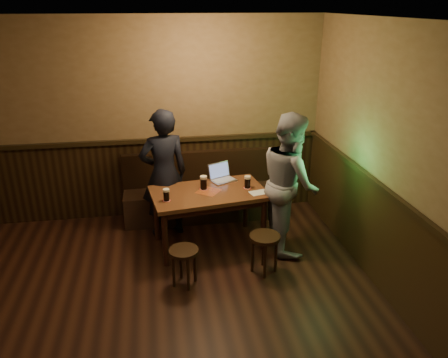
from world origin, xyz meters
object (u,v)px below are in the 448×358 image
stool_left (184,257)px  laptop (221,176)px  pint_left (166,195)px  pub_table (209,199)px  person_grey (290,182)px  pint_mid (204,183)px  bench (202,197)px  pint_right (247,182)px  person_suit (164,174)px  stool_right (265,243)px

stool_left → laptop: laptop is taller
pint_left → pub_table: bearing=20.1°
person_grey → laptop: bearing=56.8°
pint_left → pint_mid: (0.48, 0.27, 0.01)m
pint_mid → stool_left: bearing=-110.5°
bench → laptop: (0.22, -0.47, 0.50)m
pub_table → bench: bearing=82.0°
pint_right → person_suit: bearing=159.8°
pint_right → pub_table: bearing=-177.2°
pint_right → pint_left: bearing=-168.1°
stool_right → pint_right: size_ratio=2.93×
person_suit → laptop: bearing=164.2°
stool_right → pint_right: pint_right is taller
pint_mid → person_grey: 1.07m
stool_right → person_grey: 0.86m
pint_mid → pub_table: bearing=-57.3°
stool_right → laptop: size_ratio=1.24×
pint_right → person_suit: 1.10m
stool_left → person_suit: 1.33m
pint_left → pint_right: bearing=11.9°
pint_mid → laptop: (0.27, 0.27, -0.03)m
pub_table → stool_right: pub_table is taller
person_grey → stool_left: bearing=116.3°
bench → laptop: bearing=-65.0°
pint_left → person_suit: person_suit is taller
bench → laptop: 0.72m
bench → pint_left: (-0.53, -1.01, 0.52)m
person_suit → bench: bearing=-153.6°
pint_left → laptop: 0.92m
person_suit → person_grey: 1.62m
laptop → person_suit: size_ratio=0.22×
stool_left → person_grey: 1.60m
stool_right → person_grey: (0.44, 0.54, 0.49)m
pint_mid → person_grey: (1.04, -0.26, 0.04)m
stool_left → laptop: size_ratio=1.15×
bench → pint_mid: bearing=-93.9°
person_grey → person_suit: bearing=70.3°
bench → pint_right: bench is taller
stool_right → pint_left: 1.28m
stool_left → pint_right: (0.88, 0.84, 0.48)m
pint_left → pint_mid: size_ratio=0.85×
laptop → person_grey: (0.77, -0.53, 0.07)m
stool_right → stool_left: bearing=-174.2°
stool_right → person_grey: person_grey is taller
pub_table → pint_right: bearing=-5.2°
person_suit → pint_left: bearing=78.7°
bench → stool_left: (-0.39, -1.63, 0.04)m
laptop → person_grey: size_ratio=0.22×
stool_left → person_grey: size_ratio=0.25×
pint_right → laptop: (-0.28, 0.32, -0.02)m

